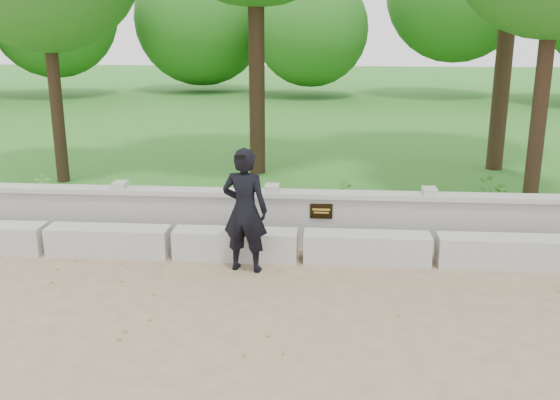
{
  "coord_description": "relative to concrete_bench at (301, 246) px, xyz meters",
  "views": [
    {
      "loc": [
        0.39,
        -7.05,
        3.46
      ],
      "look_at": [
        -0.29,
        1.59,
        1.03
      ],
      "focal_mm": 40.0,
      "sensor_mm": 36.0,
      "label": 1
    }
  ],
  "objects": [
    {
      "name": "concrete_bench",
      "position": [
        0.0,
        0.0,
        0.0
      ],
      "size": [
        11.9,
        0.45,
        0.45
      ],
      "color": "#BBB8B1",
      "rests_on": "ground"
    },
    {
      "name": "shrub_c",
      "position": [
        3.34,
        1.94,
        0.33
      ],
      "size": [
        0.67,
        0.62,
        0.62
      ],
      "primitive_type": "imported",
      "rotation": [
        0.0,
        0.0,
        3.44
      ],
      "color": "#40872E",
      "rests_on": "lawn"
    },
    {
      "name": "ground",
      "position": [
        -0.0,
        -1.9,
        -0.22
      ],
      "size": [
        80.0,
        80.0,
        0.0
      ],
      "primitive_type": "plane",
      "color": "#98805D",
      "rests_on": "ground"
    },
    {
      "name": "shrub_b",
      "position": [
        0.68,
        1.79,
        0.32
      ],
      "size": [
        0.36,
        0.39,
        0.59
      ],
      "primitive_type": "imported",
      "rotation": [
        0.0,
        0.0,
        1.92
      ],
      "color": "#40872E",
      "rests_on": "lawn"
    },
    {
      "name": "man_main",
      "position": [
        -0.78,
        -0.46,
        0.69
      ],
      "size": [
        0.73,
        0.66,
        1.83
      ],
      "color": "black",
      "rests_on": "ground"
    },
    {
      "name": "lawn",
      "position": [
        -0.0,
        12.1,
        -0.1
      ],
      "size": [
        40.0,
        22.0,
        0.25
      ],
      "primitive_type": "cube",
      "color": "#27661F",
      "rests_on": "ground"
    },
    {
      "name": "shrub_a",
      "position": [
        -4.86,
        1.86,
        0.31
      ],
      "size": [
        0.36,
        0.34,
        0.57
      ],
      "primitive_type": "imported",
      "rotation": [
        0.0,
        0.0,
        0.59
      ],
      "color": "#40872E",
      "rests_on": "lawn"
    },
    {
      "name": "parapet_wall",
      "position": [
        0.0,
        0.7,
        0.24
      ],
      "size": [
        12.5,
        0.35,
        0.9
      ],
      "color": "#B0ADA6",
      "rests_on": "ground"
    }
  ]
}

